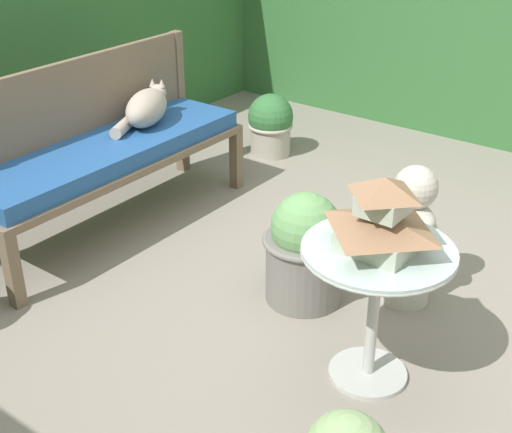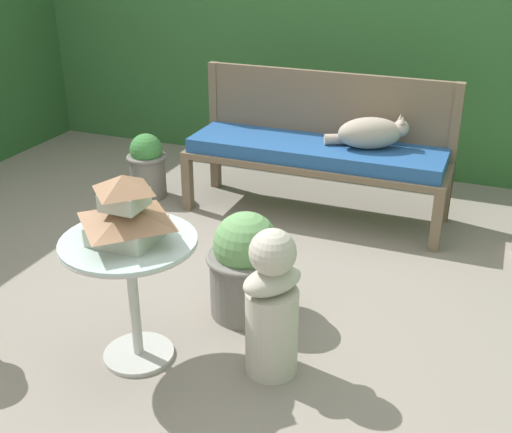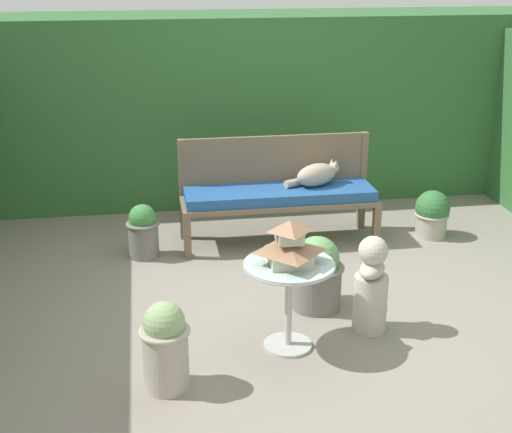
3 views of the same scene
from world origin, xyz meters
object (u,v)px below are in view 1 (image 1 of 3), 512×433
at_px(pagoda_birdhouse, 382,219).
at_px(garden_bench, 109,157).
at_px(potted_plant_hedge_corner, 305,250).
at_px(potted_plant_patio_mid, 270,125).
at_px(patio_table, 376,278).
at_px(cat, 146,108).
at_px(garden_bust, 410,239).

bearing_deg(pagoda_birdhouse, garden_bench, 81.03).
bearing_deg(potted_plant_hedge_corner, garden_bench, 91.54).
relative_size(pagoda_birdhouse, potted_plant_patio_mid, 0.81).
distance_m(garden_bench, patio_table, 1.75).
distance_m(patio_table, potted_plant_patio_mid, 2.34).
height_order(cat, patio_table, cat).
bearing_deg(garden_bench, potted_plant_hedge_corner, -88.46).
relative_size(cat, patio_table, 0.87).
bearing_deg(potted_plant_patio_mid, patio_table, -134.55).
bearing_deg(potted_plant_hedge_corner, patio_table, -121.08).
bearing_deg(potted_plant_patio_mid, cat, 173.98).
distance_m(garden_bench, cat, 0.37).
xyz_separation_m(patio_table, potted_plant_hedge_corner, (0.31, 0.51, -0.20)).
xyz_separation_m(potted_plant_patio_mid, potted_plant_hedge_corner, (-1.33, -1.15, 0.05)).
xyz_separation_m(cat, pagoda_birdhouse, (-0.60, -1.77, 0.12)).
distance_m(garden_bench, pagoda_birdhouse, 1.78).
height_order(cat, potted_plant_hedge_corner, cat).
relative_size(garden_bench, potted_plant_patio_mid, 3.97).
height_order(garden_bust, potted_plant_patio_mid, garden_bust).
height_order(garden_bench, garden_bust, garden_bust).
relative_size(garden_bench, potted_plant_hedge_corner, 3.15).
relative_size(patio_table, potted_plant_hedge_corner, 1.10).
height_order(potted_plant_patio_mid, potted_plant_hedge_corner, potted_plant_hedge_corner).
relative_size(patio_table, potted_plant_patio_mid, 1.38).
relative_size(cat, garden_bust, 0.76).
relative_size(pagoda_birdhouse, potted_plant_hedge_corner, 0.64).
distance_m(cat, patio_table, 1.87).
bearing_deg(patio_table, garden_bust, 12.87).
xyz_separation_m(garden_bench, potted_plant_patio_mid, (1.36, -0.07, -0.20)).
bearing_deg(pagoda_birdhouse, cat, 71.15).
relative_size(garden_bench, patio_table, 2.87).
xyz_separation_m(pagoda_birdhouse, potted_plant_patio_mid, (1.63, 1.66, -0.49)).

